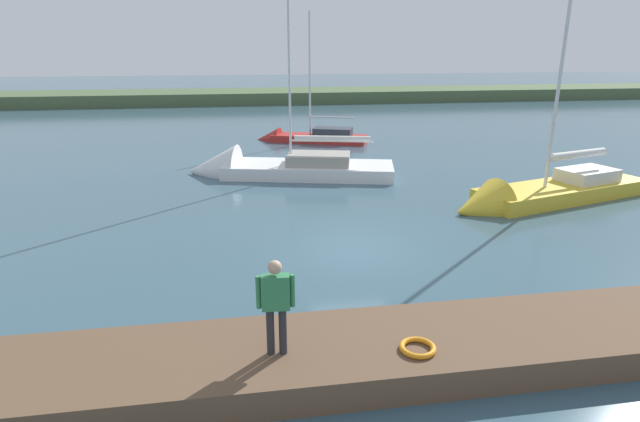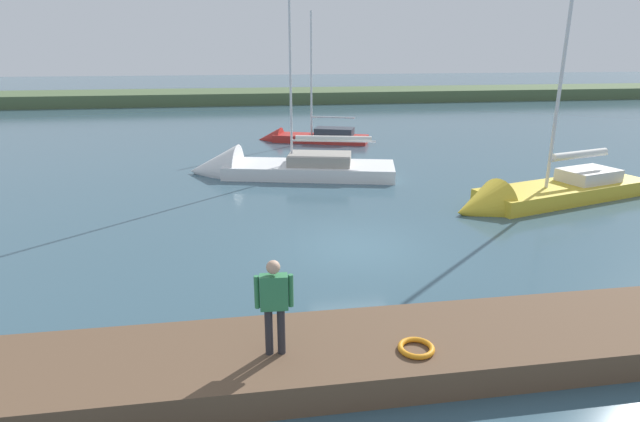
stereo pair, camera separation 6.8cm
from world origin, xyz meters
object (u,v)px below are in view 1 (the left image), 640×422
(sailboat_far_right, at_px, (537,197))
(life_ring_buoy, at_px, (418,348))
(sailboat_behind_pier, at_px, (268,171))
(sailboat_far_left, at_px, (306,140))
(person_on_dock, at_px, (276,301))

(sailboat_far_right, bearing_deg, life_ring_buoy, 33.75)
(sailboat_behind_pier, bearing_deg, sailboat_far_left, -94.75)
(life_ring_buoy, relative_size, person_on_dock, 0.37)
(sailboat_far_right, bearing_deg, sailboat_behind_pier, -47.57)
(life_ring_buoy, bearing_deg, sailboat_behind_pier, -84.20)
(person_on_dock, bearing_deg, life_ring_buoy, 85.99)
(sailboat_far_left, xyz_separation_m, person_on_dock, (3.78, 24.23, 1.51))
(sailboat_far_right, xyz_separation_m, sailboat_far_left, (7.02, -14.71, -0.11))
(sailboat_behind_pier, xyz_separation_m, sailboat_far_right, (-9.93, 6.10, 0.02))
(sailboat_far_left, relative_size, person_on_dock, 4.85)
(sailboat_behind_pier, height_order, person_on_dock, sailboat_behind_pier)
(life_ring_buoy, height_order, sailboat_behind_pier, sailboat_behind_pier)
(life_ring_buoy, height_order, person_on_dock, person_on_dock)
(sailboat_behind_pier, xyz_separation_m, person_on_dock, (0.86, 15.62, 1.41))
(life_ring_buoy, bearing_deg, person_on_dock, -7.14)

